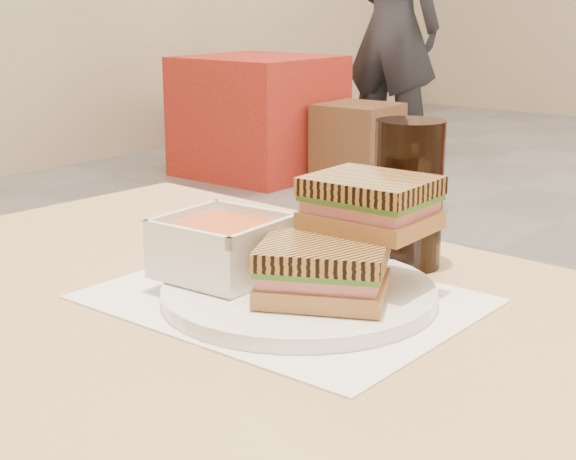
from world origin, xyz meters
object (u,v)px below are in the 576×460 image
Objects in this scene: plate at (299,293)px; bg_chair_0r at (358,144)px; bg_chair_0l at (233,118)px; cola_glass at (408,194)px; panini_lower at (323,271)px; patron_a at (392,26)px; bg_table_0 at (259,116)px; soup_bowl at (223,249)px.

bg_chair_0r is (-2.26, 3.36, -0.53)m from plate.
cola_glass is at bearing -44.71° from bg_chair_0l.
cola_glass is 3.97m from bg_chair_0r.
bg_chair_0r is at bearing 125.51° from cola_glass.
plate is at bearing 161.40° from panini_lower.
cola_glass is 0.34× the size of bg_chair_0r.
plate is 1.66× the size of cola_glass.
cola_glass reaches higher than panini_lower.
bg_table_0 is at bearing -117.26° from patron_a.
cola_glass reaches higher than bg_chair_0l.
cola_glass is (-0.02, 0.18, 0.04)m from panini_lower.
panini_lower is 4.75m from patron_a.
patron_a is (-2.52, 4.03, 0.07)m from panini_lower.
bg_chair_0l is at bearing 133.03° from soup_bowl.
cola_glass is at bearing 62.65° from soup_bowl.
plate is 4.09m from bg_chair_0r.
cola_glass is (0.10, 0.18, 0.04)m from soup_bowl.
patron_a is (-2.49, 3.85, 0.04)m from cola_glass.
panini_lower reaches higher than bg_table_0.
soup_bowl reaches higher than plate.
panini_lower is 5.13m from bg_chair_0l.
patron_a is at bearing 122.00° from panini_lower.
bg_table_0 is (-2.93, 3.23, -0.44)m from panini_lower.
panini_lower is at bearing -18.60° from plate.
bg_chair_0r is (-2.28, 3.20, -0.60)m from cola_glass.
bg_table_0 is at bearing -167.11° from bg_chair_0r.
patron_a is at bearing 62.74° from bg_table_0.
bg_table_0 is 1.70× the size of bg_chair_0l.
patron_a reaches higher than bg_chair_0l.
panini_lower reaches higher than bg_chair_0r.
soup_bowl is 4.70m from patron_a.
plate reaches higher than bg_table_0.
soup_bowl is 0.14× the size of bg_table_0.
patron_a is at bearing 121.69° from plate.
bg_table_0 is at bearing 132.17° from panini_lower.
soup_bowl is 0.21m from cola_glass.
patron_a is (-0.21, 0.65, 0.64)m from bg_chair_0r.
bg_chair_0r is at bearing 123.98° from plate.
soup_bowl is 4.31m from bg_table_0.
bg_table_0 is 1.77× the size of bg_chair_0r.
bg_table_0 is at bearing 130.94° from soup_bowl.
patron_a is at bearing 108.09° from bg_chair_0r.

